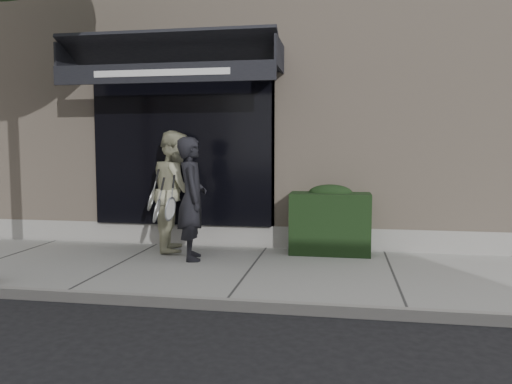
# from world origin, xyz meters

# --- Properties ---
(ground) EXTENTS (80.00, 80.00, 0.00)m
(ground) POSITION_xyz_m (0.00, 0.00, 0.00)
(ground) COLOR black
(ground) RESTS_ON ground
(sidewalk) EXTENTS (20.00, 3.00, 0.12)m
(sidewalk) POSITION_xyz_m (0.00, 0.00, 0.06)
(sidewalk) COLOR #999994
(sidewalk) RESTS_ON ground
(curb) EXTENTS (20.00, 0.10, 0.14)m
(curb) POSITION_xyz_m (0.00, -1.55, 0.07)
(curb) COLOR gray
(curb) RESTS_ON ground
(building_facade) EXTENTS (14.30, 8.04, 5.64)m
(building_facade) POSITION_xyz_m (-0.01, 4.96, 2.74)
(building_facade) COLOR tan
(building_facade) RESTS_ON ground
(hedge) EXTENTS (1.30, 0.70, 1.14)m
(hedge) POSITION_xyz_m (1.10, 1.25, 0.66)
(hedge) COLOR black
(hedge) RESTS_ON sidewalk
(pedestrian_front) EXTENTS (0.90, 0.85, 1.90)m
(pedestrian_front) POSITION_xyz_m (-1.01, 0.41, 1.07)
(pedestrian_front) COLOR black
(pedestrian_front) RESTS_ON sidewalk
(pedestrian_back) EXTENTS (0.98, 1.14, 2.02)m
(pedestrian_back) POSITION_xyz_m (-1.47, 1.04, 1.13)
(pedestrian_back) COLOR #B0AF8D
(pedestrian_back) RESTS_ON sidewalk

